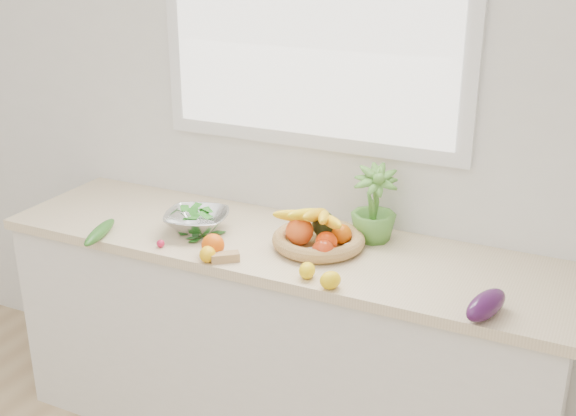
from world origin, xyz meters
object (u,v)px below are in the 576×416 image
at_px(cucumber, 100,232).
at_px(fruit_basket, 318,234).
at_px(eggplant, 486,305).
at_px(colander_with_spinach, 197,217).
at_px(potted_herb, 374,206).
at_px(apple, 323,251).

height_order(cucumber, fruit_basket, fruit_basket).
bearing_deg(eggplant, colander_with_spinach, 171.26).
bearing_deg(potted_herb, colander_with_spinach, -160.24).
relative_size(cucumber, colander_with_spinach, 0.83).
xyz_separation_m(eggplant, cucumber, (-1.48, -0.04, -0.02)).
relative_size(apple, fruit_basket, 0.23).
bearing_deg(apple, colander_with_spinach, 176.98).
distance_m(eggplant, colander_with_spinach, 1.18).
height_order(eggplant, cucumber, eggplant).
relative_size(fruit_basket, colander_with_spinach, 1.15).
xyz_separation_m(eggplant, colander_with_spinach, (-1.17, 0.18, 0.02)).
distance_m(eggplant, potted_herb, 0.67).
distance_m(apple, colander_with_spinach, 0.56).
distance_m(eggplant, fruit_basket, 0.72).
height_order(apple, cucumber, apple).
bearing_deg(potted_herb, eggplant, -38.68).
relative_size(potted_herb, colander_with_spinach, 1.00).
bearing_deg(fruit_basket, potted_herb, 44.23).
distance_m(fruit_basket, colander_with_spinach, 0.49).
height_order(apple, colander_with_spinach, colander_with_spinach).
height_order(potted_herb, fruit_basket, potted_herb).
bearing_deg(potted_herb, cucumber, -154.97).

